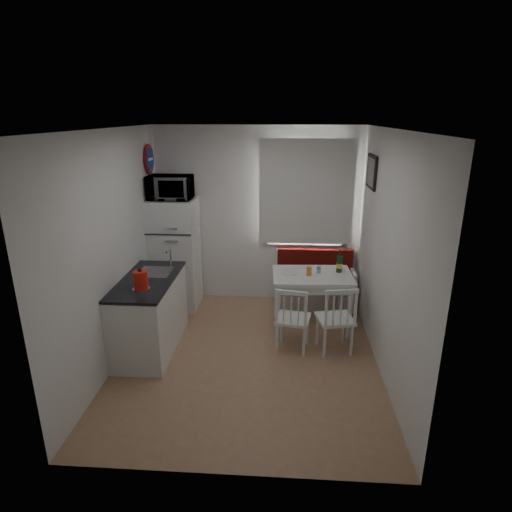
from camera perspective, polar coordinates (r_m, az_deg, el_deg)
The scene contains 22 objects.
floor at distance 5.22m, azimuth -1.06°, elevation -13.29°, with size 3.00×3.50×0.02m, color #987651.
ceiling at distance 4.44m, azimuth -1.26°, elevation 16.59°, with size 3.00×3.50×0.02m, color white.
wall_back at distance 6.35m, azimuth 0.22°, elevation 5.31°, with size 3.00×0.02×2.60m, color white.
wall_front at distance 3.06m, azimuth -4.02°, elevation -9.77°, with size 3.00×0.02×2.60m, color white.
wall_left at distance 5.02m, azimuth -18.47°, elevation 0.76°, with size 0.02×3.50×2.60m, color white.
wall_right at distance 4.78m, azimuth 17.07°, elevation 0.03°, with size 0.02×3.50×2.60m, color white.
window at distance 6.25m, azimuth 6.69°, elevation 8.02°, with size 1.22×0.06×1.47m, color white.
curtain at distance 6.17m, azimuth 6.74°, elevation 8.36°, with size 1.35×0.02×1.50m, color white.
kitchen_counter at distance 5.36m, azimuth -13.94°, elevation -7.42°, with size 0.62×1.32×1.16m.
wall_sign at distance 6.18m, azimuth -14.01°, elevation 12.42°, with size 0.40×0.40×0.03m, color navy.
picture_frame at distance 5.67m, azimuth 15.13°, elevation 10.80°, with size 0.04×0.52×0.42m, color black.
bench at distance 6.44m, azimuth 7.79°, elevation -4.26°, with size 1.17×0.45×0.84m.
dining_table at distance 5.63m, azimuth 7.50°, elevation -3.23°, with size 1.06×0.77×0.77m.
chair_left at distance 5.08m, azimuth 5.01°, elevation -7.63°, with size 0.45×0.44×0.45m.
chair_right at distance 5.11m, azimuth 10.68°, elevation -7.51°, with size 0.48×0.47×0.47m.
fridge at distance 6.33m, azimuth -10.71°, elevation 0.32°, with size 0.65×0.65×1.62m, color white.
microwave at distance 6.06m, azimuth -11.38°, elevation 8.95°, with size 0.59×0.40×0.33m, color white.
kettle at distance 4.81m, azimuth -15.13°, elevation -3.14°, with size 0.19×0.19×0.25m, color red.
wine_bottle at distance 5.67m, azimuth 11.08°, elevation -0.66°, with size 0.08×0.08×0.31m, color #123915, non-canonical shape.
drinking_glass_orange at distance 5.52m, azimuth 7.08°, elevation -2.04°, with size 0.07×0.07×0.11m, color orange.
drinking_glass_blue at distance 5.63m, azimuth 8.34°, elevation -1.81°, with size 0.05×0.05×0.09m, color #75A8C7.
plate at distance 5.60m, azimuth 4.47°, elevation -2.20°, with size 0.22×0.22×0.02m, color white.
Camera 1 is at (0.39, -4.42, 2.75)m, focal length 30.00 mm.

